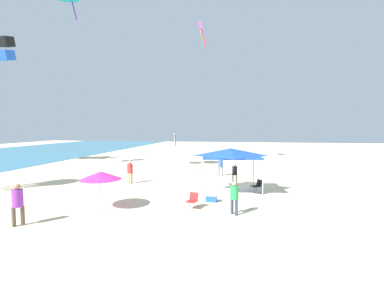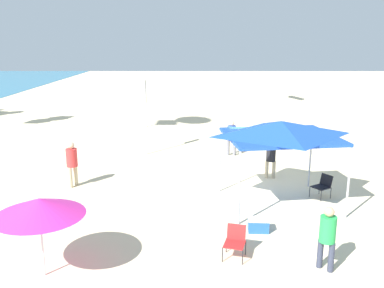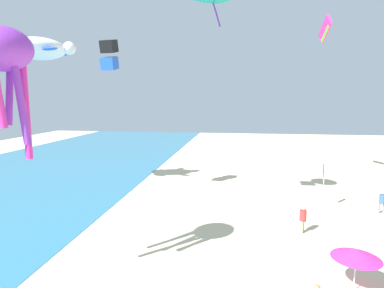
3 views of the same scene
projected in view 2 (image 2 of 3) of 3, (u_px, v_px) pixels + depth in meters
The scene contains 11 objects.
ground at pixel (257, 183), 16.87m from camera, with size 120.00×120.00×0.10m, color beige.
canopy_tent at pixel (281, 130), 14.00m from camera, with size 3.49×3.98×2.93m.
beach_umbrella at pixel (39, 207), 9.75m from camera, with size 2.13×2.13×2.00m.
folding_chair_near_cooler at pixel (323, 185), 15.10m from camera, with size 0.78×0.81×0.82m.
folding_chair_right_of_tent at pixel (235, 240), 10.96m from camera, with size 0.74×0.66×0.82m.
cooler_box at pixel (258, 225), 12.45m from camera, with size 0.44×0.64×0.40m.
banner_flag at pixel (146, 109), 20.40m from camera, with size 0.36×0.06×3.73m.
person_kite_handler at pixel (72, 161), 16.08m from camera, with size 0.45×0.42×1.77m.
person_watching_sky at pixel (271, 156), 17.08m from camera, with size 0.38×0.42×1.60m.
person_far_stroller at pixel (327, 233), 10.20m from camera, with size 0.39×0.39×1.66m.
person_by_tent at pixel (232, 135), 20.45m from camera, with size 0.41×0.46×1.74m.
Camera 2 is at (-16.00, 2.55, 5.56)m, focal length 39.23 mm.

